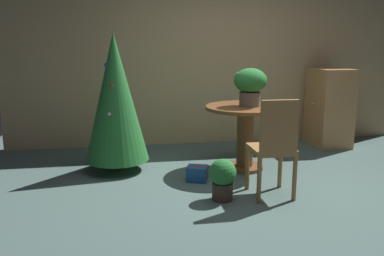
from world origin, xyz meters
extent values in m
plane|color=#4C6660|center=(0.00, 0.00, 0.00)|extent=(6.60, 6.60, 0.00)
cube|color=tan|center=(0.00, 2.20, 1.30)|extent=(6.00, 0.10, 2.60)
cylinder|color=brown|center=(0.12, 0.79, 0.02)|extent=(0.46, 0.46, 0.04)
cylinder|color=brown|center=(0.12, 0.79, 0.39)|extent=(0.20, 0.20, 0.69)
cylinder|color=brown|center=(0.12, 0.79, 0.75)|extent=(0.96, 0.96, 0.04)
cylinder|color=#665B51|center=(0.16, 0.77, 0.86)|extent=(0.25, 0.25, 0.17)
ellipsoid|color=#287533|center=(0.16, 0.77, 1.08)|extent=(0.39, 0.39, 0.29)
sphere|color=#EAD14C|center=(0.05, 0.87, 1.12)|extent=(0.08, 0.08, 0.08)
sphere|color=#EAD14C|center=(0.04, 0.85, 1.14)|extent=(0.06, 0.06, 0.06)
sphere|color=#EAD14C|center=(0.06, 0.76, 1.09)|extent=(0.08, 0.08, 0.08)
cylinder|color=#9E6B3D|center=(-0.06, 0.10, 0.23)|extent=(0.04, 0.04, 0.45)
cylinder|color=#9E6B3D|center=(0.30, 0.10, 0.23)|extent=(0.04, 0.04, 0.45)
cylinder|color=#9E6B3D|center=(-0.06, -0.28, 0.23)|extent=(0.04, 0.04, 0.45)
cylinder|color=#9E6B3D|center=(0.30, -0.28, 0.23)|extent=(0.04, 0.04, 0.45)
cube|color=#9E6B3D|center=(0.12, -0.09, 0.48)|extent=(0.40, 0.42, 0.05)
cube|color=#9E6B3D|center=(0.12, -0.28, 0.75)|extent=(0.36, 0.05, 0.50)
cylinder|color=brown|center=(-1.40, 0.99, 0.07)|extent=(0.10, 0.10, 0.13)
cone|color=#287533|center=(-1.40, 0.99, 0.88)|extent=(0.75, 0.75, 1.50)
sphere|color=silver|center=(-1.27, 0.76, 0.48)|extent=(0.04, 0.04, 0.04)
sphere|color=silver|center=(-1.47, 0.79, 0.72)|extent=(0.04, 0.04, 0.04)
sphere|color=gold|center=(-1.18, 0.84, 0.41)|extent=(0.07, 0.07, 0.07)
sphere|color=#2D51A8|center=(-1.48, 0.98, 1.26)|extent=(0.06, 0.06, 0.06)
sphere|color=red|center=(-1.43, 0.86, 1.04)|extent=(0.04, 0.04, 0.04)
sphere|color=gold|center=(-1.68, 0.97, 0.42)|extent=(0.04, 0.04, 0.04)
cube|color=#1E569E|center=(-0.52, 0.45, 0.08)|extent=(0.27, 0.25, 0.17)
cube|color=red|center=(-0.52, 0.45, 0.08)|extent=(0.22, 0.11, 0.17)
cube|color=#B27F4C|center=(1.68, 1.72, 0.57)|extent=(0.48, 0.66, 1.14)
sphere|color=#B29338|center=(1.43, 1.72, 0.63)|extent=(0.04, 0.04, 0.04)
cylinder|color=#4C382D|center=(-0.38, -0.14, 0.09)|extent=(0.20, 0.20, 0.17)
sphere|color=#287533|center=(-0.38, -0.14, 0.28)|extent=(0.27, 0.27, 0.27)
camera|label=1|loc=(-1.31, -3.84, 1.53)|focal=38.45mm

